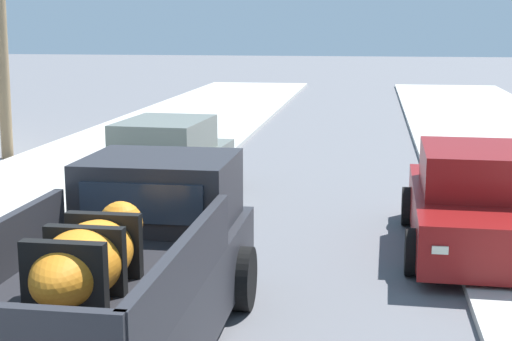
# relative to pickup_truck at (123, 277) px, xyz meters

# --- Properties ---
(curb_left) EXTENTS (0.16, 60.00, 0.10)m
(curb_left) POSITION_rel_pickup_truck_xyz_m (-2.47, 4.08, -0.76)
(curb_left) COLOR silver
(curb_left) RESTS_ON ground
(pickup_truck) EXTENTS (2.23, 5.22, 1.80)m
(pickup_truck) POSITION_rel_pickup_truck_xyz_m (0.00, 0.00, 0.00)
(pickup_truck) COLOR #28282D
(pickup_truck) RESTS_ON ground
(car_left_near) EXTENTS (2.09, 4.29, 1.54)m
(car_left_near) POSITION_rel_pickup_truck_xyz_m (3.97, 4.24, -0.10)
(car_left_near) COLOR maroon
(car_left_near) RESTS_ON ground
(car_right_near) EXTENTS (2.19, 4.33, 1.54)m
(car_right_near) POSITION_rel_pickup_truck_xyz_m (-1.45, 6.68, -0.10)
(car_right_near) COLOR slate
(car_right_near) RESTS_ON ground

